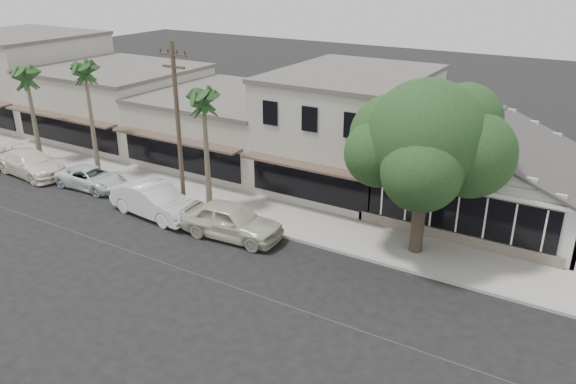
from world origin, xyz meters
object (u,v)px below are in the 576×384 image
Objects in this scene: car_0 at (231,221)px; shade_tree at (426,141)px; car_3 at (31,163)px; utility_pole at (178,123)px; car_1 at (154,200)px; car_2 at (92,178)px.

car_0 is 9.94m from shade_tree.
car_0 is 0.96× the size of car_3.
utility_pole is 4.27m from car_1.
car_3 is 24.82m from shade_tree.
utility_pole is 1.66× the size of car_3.
shade_tree reaches higher than car_0.
car_0 is 5.00m from car_1.
car_1 is 11.00m from car_3.
car_3 is (-5.00, -0.50, 0.15)m from car_2.
utility_pole is 12.34m from car_3.
shade_tree reaches higher than car_3.
car_1 is 0.65× the size of shade_tree.
utility_pole reaches higher than car_1.
car_0 is at bearing -97.20° from car_2.
car_1 is at bearing -111.75° from utility_pole.
utility_pole is at bearing -16.49° from car_1.
shade_tree is at bearing -70.46° from car_1.
car_1 is 14.38m from shade_tree.
car_1 reaches higher than car_2.
car_0 reaches higher than car_2.
shade_tree reaches higher than car_1.
car_0 is at bearing -83.96° from car_1.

